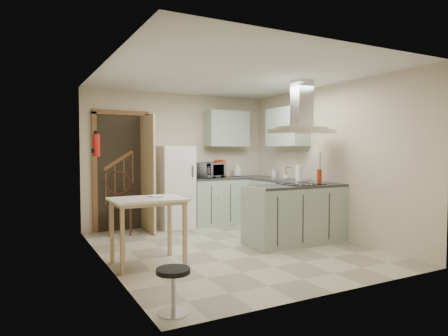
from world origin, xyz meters
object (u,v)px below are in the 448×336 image
stool (173,291)px  drop_leaf_table (148,231)px  microwave (210,170)px  fridge (175,187)px  peninsula (296,214)px  extractor_hood (302,131)px  bentwood_chair (121,206)px

stool → drop_leaf_table: bearing=80.8°
microwave → stool: bearing=-141.4°
fridge → drop_leaf_table: 2.36m
drop_leaf_table → fridge: bearing=60.9°
peninsula → drop_leaf_table: bearing=-178.4°
microwave → extractor_hood: bearing=-93.9°
bentwood_chair → stool: 3.57m
fridge → extractor_hood: 2.57m
fridge → peninsula: 2.35m
peninsula → drop_leaf_table: peninsula is taller
bentwood_chair → peninsula: bearing=-22.6°
extractor_hood → drop_leaf_table: bearing=-178.5°
bentwood_chair → drop_leaf_table: bearing=-75.8°
peninsula → bentwood_chair: 2.94m
peninsula → extractor_hood: 1.27m
fridge → stool: 3.91m
fridge → stool: size_ratio=3.72×
extractor_hood → microwave: (-0.61, 1.97, -0.67)m
extractor_hood → microwave: size_ratio=1.70×
fridge → bentwood_chair: size_ratio=1.55×
drop_leaf_table → bentwood_chair: bearing=86.3°
peninsula → fridge: bearing=121.7°
fridge → peninsula: (1.22, -1.98, -0.30)m
stool → microwave: size_ratio=0.76×
stool → bentwood_chair: bearing=83.8°
bentwood_chair → microwave: bearing=20.0°
extractor_hood → microwave: bearing=107.2°
fridge → peninsula: size_ratio=0.97×
drop_leaf_table → stool: 1.60m
drop_leaf_table → microwave: (1.85, 2.04, 0.63)m
extractor_hood → drop_leaf_table: (-2.46, -0.06, -1.30)m
fridge → stool: (-1.39, -3.61, -0.55)m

